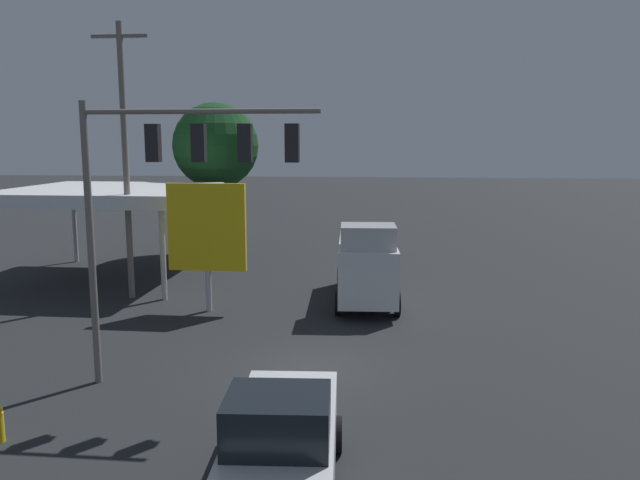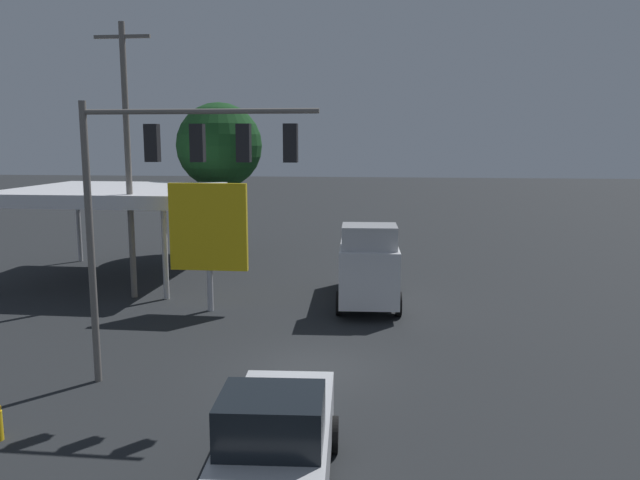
{
  "view_description": "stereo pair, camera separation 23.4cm",
  "coord_description": "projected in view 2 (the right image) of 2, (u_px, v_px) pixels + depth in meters",
  "views": [
    {
      "loc": [
        -2.04,
        17.92,
        6.81
      ],
      "look_at": [
        0.0,
        -2.0,
        3.61
      ],
      "focal_mm": 35.0,
      "sensor_mm": 36.0,
      "label": 1
    },
    {
      "loc": [
        -2.27,
        17.9,
        6.81
      ],
      "look_at": [
        0.0,
        -2.0,
        3.61
      ],
      "focal_mm": 35.0,
      "sensor_mm": 36.0,
      "label": 2
    }
  ],
  "objects": [
    {
      "name": "ground_plane",
      "position": [
        313.0,
        368.0,
        18.89
      ],
      "size": [
        200.0,
        200.0,
        0.0
      ],
      "primitive_type": "plane",
      "color": "black"
    },
    {
      "name": "traffic_signal_assembly",
      "position": [
        174.0,
        173.0,
        16.68
      ],
      "size": [
        6.48,
        0.43,
        7.87
      ],
      "color": "slate",
      "rests_on": "ground"
    },
    {
      "name": "utility_pole",
      "position": [
        128.0,
        157.0,
        26.48
      ],
      "size": [
        2.4,
        0.26,
        11.65
      ],
      "color": "slate",
      "rests_on": "ground"
    },
    {
      "name": "gas_station_canopy",
      "position": [
        114.0,
        194.0,
        30.71
      ],
      "size": [
        9.13,
        9.0,
        4.53
      ],
      "color": "silver",
      "rests_on": "ground"
    },
    {
      "name": "price_sign",
      "position": [
        208.0,
        229.0,
        24.74
      ],
      "size": [
        3.14,
        0.27,
        5.16
      ],
      "color": "#B7B7BC",
      "rests_on": "ground"
    },
    {
      "name": "pickup_parked",
      "position": [
        277.0,
        443.0,
        11.87
      ],
      "size": [
        2.52,
        5.31,
        2.4
      ],
      "rotation": [
        0.0,
        0.0,
        1.63
      ],
      "color": "silver",
      "rests_on": "ground"
    },
    {
      "name": "delivery_truck",
      "position": [
        368.0,
        263.0,
        26.28
      ],
      "size": [
        2.84,
        6.91,
        3.58
      ],
      "rotation": [
        0.0,
        0.0,
        1.62
      ],
      "color": "silver",
      "rests_on": "ground"
    },
    {
      "name": "street_tree",
      "position": [
        219.0,
        146.0,
        37.19
      ],
      "size": [
        5.1,
        5.1,
        9.06
      ],
      "color": "#4C331E",
      "rests_on": "ground"
    }
  ]
}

